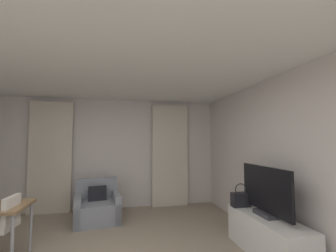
{
  "coord_description": "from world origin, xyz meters",
  "views": [
    {
      "loc": [
        0.17,
        -2.51,
        1.6
      ],
      "look_at": [
        1.0,
        1.39,
        1.87
      ],
      "focal_mm": 23.55,
      "sensor_mm": 36.0,
      "label": 1
    }
  ],
  "objects_px": {
    "tv_console": "(267,236)",
    "handbag_primary": "(241,199)",
    "tv_flatscreen": "(266,192)",
    "armchair": "(97,207)"
  },
  "relations": [
    {
      "from": "armchair",
      "to": "tv_flatscreen",
      "type": "bearing_deg",
      "value": -37.77
    },
    {
      "from": "tv_flatscreen",
      "to": "handbag_primary",
      "type": "relative_size",
      "value": 2.82
    },
    {
      "from": "tv_console",
      "to": "handbag_primary",
      "type": "xyz_separation_m",
      "value": [
        -0.11,
        0.49,
        0.39
      ]
    },
    {
      "from": "tv_flatscreen",
      "to": "tv_console",
      "type": "bearing_deg",
      "value": -90.0
    },
    {
      "from": "armchair",
      "to": "tv_flatscreen",
      "type": "height_order",
      "value": "tv_flatscreen"
    },
    {
      "from": "handbag_primary",
      "to": "armchair",
      "type": "bearing_deg",
      "value": 148.65
    },
    {
      "from": "tv_console",
      "to": "armchair",
      "type": "bearing_deg",
      "value": 142.03
    },
    {
      "from": "armchair",
      "to": "tv_flatscreen",
      "type": "xyz_separation_m",
      "value": [
        2.46,
        -1.91,
        0.61
      ]
    },
    {
      "from": "armchair",
      "to": "tv_flatscreen",
      "type": "distance_m",
      "value": 3.18
    },
    {
      "from": "tv_console",
      "to": "handbag_primary",
      "type": "relative_size",
      "value": 3.7
    }
  ]
}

